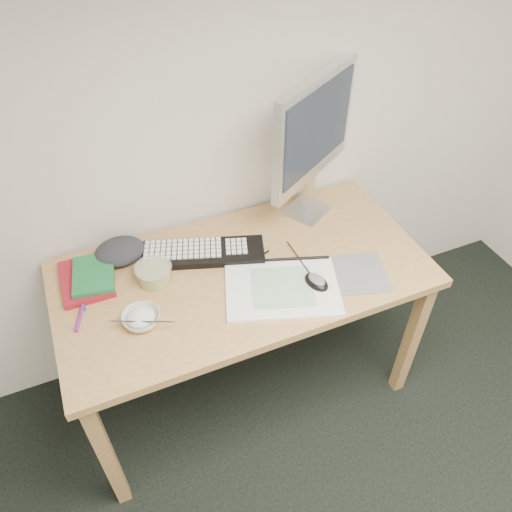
{
  "coord_description": "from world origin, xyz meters",
  "views": [
    {
      "loc": [
        -0.43,
        0.19,
        2.08
      ],
      "look_at": [
        0.09,
        1.41,
        0.83
      ],
      "focal_mm": 35.0,
      "sensor_mm": 36.0,
      "label": 1
    }
  ],
  "objects": [
    {
      "name": "desk",
      "position": [
        0.05,
        1.43,
        0.67
      ],
      "size": [
        1.4,
        0.7,
        0.75
      ],
      "color": "tan",
      "rests_on": "ground"
    },
    {
      "name": "mousepad",
      "position": [
        0.43,
        1.25,
        0.75
      ],
      "size": [
        0.28,
        0.27,
        0.0
      ],
      "primitive_type": "cube",
      "rotation": [
        0.0,
        0.0,
        -0.29
      ],
      "color": "slate",
      "rests_on": "desk"
    },
    {
      "name": "sketchpad",
      "position": [
        0.14,
        1.29,
        0.76
      ],
      "size": [
        0.48,
        0.41,
        0.01
      ],
      "primitive_type": "cube",
      "rotation": [
        0.0,
        0.0,
        -0.33
      ],
      "color": "white",
      "rests_on": "desk"
    },
    {
      "name": "keyboard",
      "position": [
        -0.06,
        1.57,
        0.76
      ],
      "size": [
        0.49,
        0.29,
        0.03
      ],
      "primitive_type": "cube",
      "rotation": [
        0.0,
        0.0,
        -0.32
      ],
      "color": "black",
      "rests_on": "desk"
    },
    {
      "name": "monitor",
      "position": [
        0.44,
        1.66,
        1.12
      ],
      "size": [
        0.46,
        0.3,
        0.6
      ],
      "rotation": [
        0.0,
        0.0,
        0.55
      ],
      "color": "silver",
      "rests_on": "desk"
    },
    {
      "name": "mouse",
      "position": [
        0.26,
        1.26,
        0.78
      ],
      "size": [
        0.09,
        0.12,
        0.04
      ],
      "primitive_type": "ellipsoid",
      "rotation": [
        0.0,
        0.0,
        0.26
      ],
      "color": "black",
      "rests_on": "sketchpad"
    },
    {
      "name": "rice_bowl",
      "position": [
        -0.36,
        1.33,
        0.77
      ],
      "size": [
        0.16,
        0.16,
        0.04
      ],
      "primitive_type": "imported",
      "rotation": [
        0.0,
        0.0,
        -0.31
      ],
      "color": "white",
      "rests_on": "desk"
    },
    {
      "name": "chopsticks",
      "position": [
        -0.37,
        1.3,
        0.79
      ],
      "size": [
        0.2,
        0.1,
        0.02
      ],
      "primitive_type": "cylinder",
      "rotation": [
        0.0,
        1.57,
        -0.41
      ],
      "color": "#BDBDC0",
      "rests_on": "rice_bowl"
    },
    {
      "name": "fruit_tub",
      "position": [
        -0.27,
        1.52,
        0.78
      ],
      "size": [
        0.15,
        0.15,
        0.07
      ],
      "primitive_type": "cylinder",
      "rotation": [
        0.0,
        0.0,
        -0.09
      ],
      "color": "gold",
      "rests_on": "desk"
    },
    {
      "name": "book_red",
      "position": [
        -0.51,
        1.61,
        0.76
      ],
      "size": [
        0.18,
        0.24,
        0.02
      ],
      "primitive_type": "cube",
      "rotation": [
        0.0,
        0.0,
        -0.02
      ],
      "color": "maroon",
      "rests_on": "desk"
    },
    {
      "name": "book_green",
      "position": [
        -0.48,
        1.6,
        0.78
      ],
      "size": [
        0.18,
        0.22,
        0.02
      ],
      "primitive_type": "cube",
      "rotation": [
        0.0,
        0.0,
        -0.16
      ],
      "color": "#1B6D37",
      "rests_on": "book_red"
    },
    {
      "name": "cloth_lump",
      "position": [
        -0.36,
        1.68,
        0.78
      ],
      "size": [
        0.18,
        0.16,
        0.07
      ],
      "primitive_type": "ellipsoid",
      "rotation": [
        0.0,
        0.0,
        0.16
      ],
      "color": "#272A2E",
      "rests_on": "desk"
    },
    {
      "name": "pencil_pink",
      "position": [
        0.02,
        1.52,
        0.75
      ],
      "size": [
        0.16,
        0.03,
        0.01
      ],
      "primitive_type": "cylinder",
      "rotation": [
        0.0,
        1.57,
        -0.17
      ],
      "color": "pink",
      "rests_on": "desk"
    },
    {
      "name": "pencil_tan",
      "position": [
        0.09,
        1.49,
        0.75
      ],
      "size": [
        0.17,
        0.1,
        0.01
      ],
      "primitive_type": "cylinder",
      "rotation": [
        0.0,
        1.57,
        -0.52
      ],
      "color": "tan",
      "rests_on": "desk"
    },
    {
      "name": "pencil_black",
      "position": [
        0.1,
        1.46,
        0.75
      ],
      "size": [
        0.17,
        0.06,
        0.01
      ],
      "primitive_type": "cylinder",
      "rotation": [
        0.0,
        1.57,
        0.33
      ],
      "color": "black",
      "rests_on": "desk"
    },
    {
      "name": "marker_blue",
      "position": [
        -0.54,
        1.52,
        0.76
      ],
      "size": [
        0.01,
        0.12,
        0.01
      ],
      "primitive_type": "cylinder",
      "rotation": [
        0.0,
        1.57,
        1.57
      ],
      "color": "#1F40AD",
      "rests_on": "desk"
    },
    {
      "name": "marker_orange",
      "position": [
        -0.46,
        1.57,
        0.76
      ],
      "size": [
        0.05,
        0.13,
        0.01
      ],
      "primitive_type": "cylinder",
      "rotation": [
        0.0,
        1.57,
        1.82
      ],
      "color": "#C47E17",
      "rests_on": "desk"
    },
    {
      "name": "marker_purple",
      "position": [
        -0.55,
        1.44,
        0.76
      ],
      "size": [
        0.06,
        0.14,
        0.01
      ],
      "primitive_type": "cylinder",
      "rotation": [
        0.0,
        1.57,
        1.22
      ],
      "color": "#72227C",
      "rests_on": "desk"
    }
  ]
}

